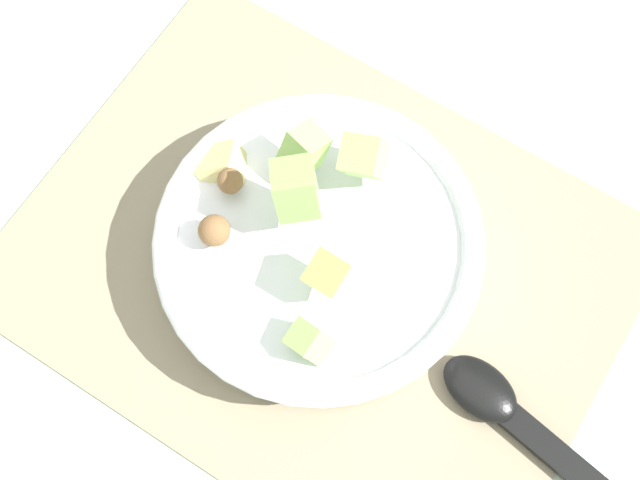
# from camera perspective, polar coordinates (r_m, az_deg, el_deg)

# --- Properties ---
(ground_plane) EXTENTS (2.40, 2.40, 0.00)m
(ground_plane) POSITION_cam_1_polar(r_m,az_deg,el_deg) (0.63, -0.08, -1.72)
(ground_plane) COLOR silver
(placemat) EXTENTS (0.42, 0.32, 0.01)m
(placemat) POSITION_cam_1_polar(r_m,az_deg,el_deg) (0.63, -0.08, -1.63)
(placemat) COLOR gray
(placemat) RESTS_ON ground_plane
(salad_bowl) EXTENTS (0.22, 0.22, 0.11)m
(salad_bowl) POSITION_cam_1_polar(r_m,az_deg,el_deg) (0.60, -0.06, -0.13)
(salad_bowl) COLOR white
(salad_bowl) RESTS_ON placemat
(serving_spoon) EXTENTS (0.21, 0.06, 0.01)m
(serving_spoon) POSITION_cam_1_polar(r_m,az_deg,el_deg) (0.61, 13.49, -12.01)
(serving_spoon) COLOR black
(serving_spoon) RESTS_ON placemat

